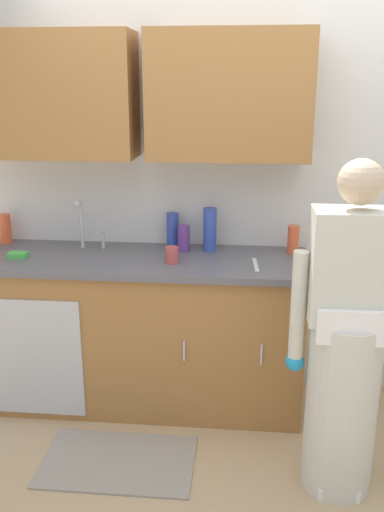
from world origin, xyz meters
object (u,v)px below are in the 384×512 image
(person_at_sink, at_px, (345,358))
(bottle_dish_liquid, at_px, (5,229))
(sink, at_px, (83,257))
(bottle_soap, at_px, (184,238))
(bottle_cleaner_spray, at_px, (293,239))
(knife_on_counter, at_px, (256,265))
(sponge, at_px, (18,255))
(cup_by_sink, at_px, (172,255))
(bottle_water_tall, at_px, (173,230))
(bottle_water_short, at_px, (210,230))

(person_at_sink, distance_m, bottle_dish_liquid, 2.23)
(bottle_dish_liquid, bearing_deg, sink, -20.23)
(bottle_soap, distance_m, bottle_cleaner_spray, 0.66)
(sink, xyz_separation_m, bottle_cleaner_spray, (1.25, 0.16, 0.10))
(person_at_sink, height_order, bottle_soap, person_at_sink)
(person_at_sink, xyz_separation_m, bottle_soap, (-0.85, 0.83, 0.33))
(knife_on_counter, distance_m, sponge, 1.39)
(sponge, bearing_deg, cup_by_sink, -1.08)
(bottle_dish_liquid, bearing_deg, bottle_cleaner_spray, -1.60)
(sink, xyz_separation_m, knife_on_counter, (1.02, -0.11, 0.02))
(sponge, bearing_deg, bottle_cleaner_spray, 8.62)
(sink, height_order, bottle_water_tall, sink)
(bottle_water_tall, bearing_deg, sink, -157.30)
(bottle_cleaner_spray, bearing_deg, bottle_dish_liquid, 178.40)
(bottle_dish_liquid, height_order, bottle_water_tall, bottle_water_tall)
(bottle_soap, bearing_deg, person_at_sink, -44.41)
(bottle_water_tall, xyz_separation_m, sponge, (-0.88, -0.30, -0.09))
(bottle_water_short, relative_size, bottle_cleaner_spray, 1.58)
(sink, relative_size, bottle_water_tall, 2.32)
(bottle_dish_liquid, xyz_separation_m, cup_by_sink, (1.11, -0.31, -0.05))
(person_at_sink, distance_m, bottle_soap, 1.24)
(sink, xyz_separation_m, sponge, (-0.36, -0.09, 0.03))
(sink, relative_size, knife_on_counter, 2.08)
(bottle_water_tall, bearing_deg, bottle_water_short, -14.59)
(bottle_dish_liquid, bearing_deg, knife_on_counter, -11.15)
(bottle_water_tall, relative_size, cup_by_sink, 2.30)
(person_at_sink, bearing_deg, bottle_dish_liquid, 155.65)
(bottle_water_short, height_order, bottle_cleaner_spray, bottle_water_short)
(sink, bearing_deg, sponge, -166.36)
(bottle_water_short, xyz_separation_m, bottle_cleaner_spray, (0.50, 0.00, -0.05))
(sink, relative_size, cup_by_sink, 5.35)
(person_at_sink, height_order, bottle_water_tall, person_at_sink)
(sink, distance_m, bottle_dish_liquid, 0.61)
(bottle_water_tall, xyz_separation_m, bottle_cleaner_spray, (0.73, -0.06, -0.02))
(person_at_sink, relative_size, sponge, 14.73)
(sink, distance_m, person_at_sink, 1.62)
(bottle_soap, height_order, bottle_cleaner_spray, bottle_cleaner_spray)
(cup_by_sink, xyz_separation_m, knife_on_counter, (0.47, -0.00, -0.04))
(person_at_sink, relative_size, knife_on_counter, 6.75)
(bottle_dish_liquid, xyz_separation_m, bottle_cleaner_spray, (1.81, -0.05, -0.01))
(bottle_soap, distance_m, cup_by_sink, 0.24)
(sink, relative_size, bottle_soap, 3.11)
(sink, relative_size, person_at_sink, 0.31)
(knife_on_counter, bearing_deg, bottle_soap, 57.22)
(person_at_sink, relative_size, bottle_water_tall, 7.52)
(bottle_cleaner_spray, bearing_deg, sponge, -171.38)
(bottle_soap, xyz_separation_m, sponge, (-0.96, -0.22, -0.07))
(bottle_dish_liquid, distance_m, sponge, 0.36)
(bottle_water_tall, bearing_deg, knife_on_counter, -32.24)
(sink, distance_m, bottle_water_short, 0.78)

